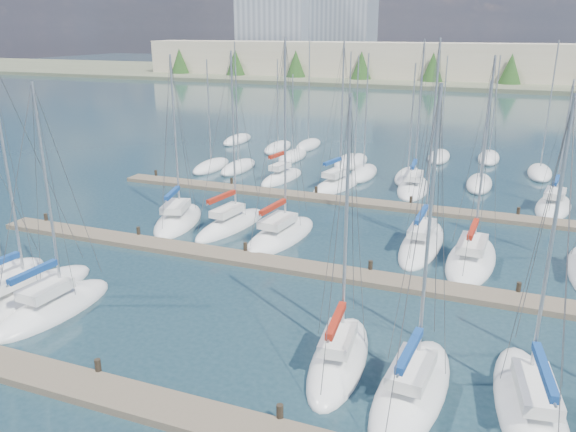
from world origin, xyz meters
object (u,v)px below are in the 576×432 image
(sailboat_c, at_px, (54,308))
(sailboat_h, at_px, (178,220))
(sailboat_i, at_px, (231,225))
(sailboat_j, at_px, (281,235))
(sailboat_k, at_px, (422,243))
(sailboat_b, at_px, (14,300))
(sailboat_o, at_px, (337,185))
(sailboat_p, at_px, (413,187))
(sailboat_f, at_px, (530,408))
(sailboat_l, at_px, (471,260))
(sailboat_n, at_px, (282,177))
(sailboat_q, at_px, (553,206))
(sailboat_e, at_px, (412,390))
(sailboat_d, at_px, (339,359))

(sailboat_c, bearing_deg, sailboat_h, 100.24)
(sailboat_i, bearing_deg, sailboat_j, -1.14)
(sailboat_j, relative_size, sailboat_h, 1.09)
(sailboat_k, relative_size, sailboat_i, 1.07)
(sailboat_b, distance_m, sailboat_o, 29.20)
(sailboat_p, xyz_separation_m, sailboat_c, (-13.22, -29.28, -0.00))
(sailboat_i, bearing_deg, sailboat_b, -100.72)
(sailboat_p, xyz_separation_m, sailboat_f, (9.07, -29.10, -0.00))
(sailboat_b, bearing_deg, sailboat_f, 6.23)
(sailboat_b, height_order, sailboat_p, sailboat_b)
(sailboat_j, relative_size, sailboat_b, 1.02)
(sailboat_l, distance_m, sailboat_n, 22.97)
(sailboat_q, xyz_separation_m, sailboat_o, (-17.83, -0.13, 0.02))
(sailboat_b, height_order, sailboat_q, sailboat_b)
(sailboat_o, bearing_deg, sailboat_l, -34.16)
(sailboat_p, height_order, sailboat_k, sailboat_k)
(sailboat_n, bearing_deg, sailboat_q, 7.34)
(sailboat_p, relative_size, sailboat_f, 1.09)
(sailboat_h, height_order, sailboat_o, sailboat_o)
(sailboat_f, bearing_deg, sailboat_n, 118.94)
(sailboat_j, distance_m, sailboat_f, 20.64)
(sailboat_n, bearing_deg, sailboat_c, -83.62)
(sailboat_p, bearing_deg, sailboat_q, -11.31)
(sailboat_q, bearing_deg, sailboat_i, -139.64)
(sailboat_l, relative_size, sailboat_f, 1.04)
(sailboat_h, height_order, sailboat_l, sailboat_l)
(sailboat_e, xyz_separation_m, sailboat_p, (-4.78, 29.56, 0.00))
(sailboat_q, bearing_deg, sailboat_p, -178.59)
(sailboat_j, distance_m, sailboat_p, 16.76)
(sailboat_o, bearing_deg, sailboat_i, -94.34)
(sailboat_n, bearing_deg, sailboat_d, -55.00)
(sailboat_j, bearing_deg, sailboat_l, 8.14)
(sailboat_h, bearing_deg, sailboat_l, -15.04)
(sailboat_q, bearing_deg, sailboat_k, -116.37)
(sailboat_j, height_order, sailboat_o, sailboat_j)
(sailboat_k, relative_size, sailboat_q, 1.29)
(sailboat_p, relative_size, sailboat_k, 0.98)
(sailboat_l, distance_m, sailboat_o, 18.40)
(sailboat_i, height_order, sailboat_q, sailboat_i)
(sailboat_d, distance_m, sailboat_o, 28.00)
(sailboat_b, relative_size, sailboat_i, 1.05)
(sailboat_f, bearing_deg, sailboat_q, 77.27)
(sailboat_e, distance_m, sailboat_f, 4.31)
(sailboat_h, relative_size, sailboat_c, 1.05)
(sailboat_f, xyz_separation_m, sailboat_q, (2.21, 27.54, -0.01))
(sailboat_l, bearing_deg, sailboat_h, -176.51)
(sailboat_q, height_order, sailboat_o, sailboat_o)
(sailboat_l, distance_m, sailboat_f, 14.29)
(sailboat_f, height_order, sailboat_k, sailboat_k)
(sailboat_j, xyz_separation_m, sailboat_f, (15.50, -13.63, -0.00))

